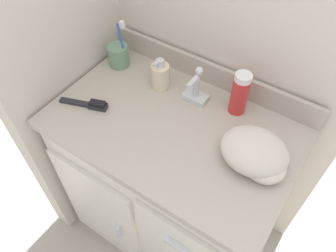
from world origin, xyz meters
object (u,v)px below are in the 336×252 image
Objects in this scene: soap_dispenser at (160,76)px; hand_towel at (257,154)px; shaving_cream_can at (240,94)px; toothbrush_cup at (119,55)px; hairbrush at (90,104)px.

soap_dispenser is 0.46m from hand_towel.
soap_dispenser is 0.60× the size of hand_towel.
shaving_cream_can is (0.29, 0.05, 0.03)m from soap_dispenser.
toothbrush_cup is 0.25m from hairbrush.
hand_towel is (0.44, -0.12, -0.01)m from soap_dispenser.
soap_dispenser is 0.28m from hairbrush.
hand_towel is (0.15, -0.17, -0.04)m from shaving_cream_can.
toothbrush_cup reaches higher than hand_towel.
shaving_cream_can is 0.53m from hairbrush.
soap_dispenser is (0.21, -0.01, 0.01)m from toothbrush_cup.
hairbrush is at bearing -75.69° from toothbrush_cup.
hairbrush is (-0.15, -0.23, -0.04)m from soap_dispenser.
toothbrush_cup reaches higher than hairbrush.
shaving_cream_can is 0.75× the size of hand_towel.
toothbrush_cup is 0.95× the size of hand_towel.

